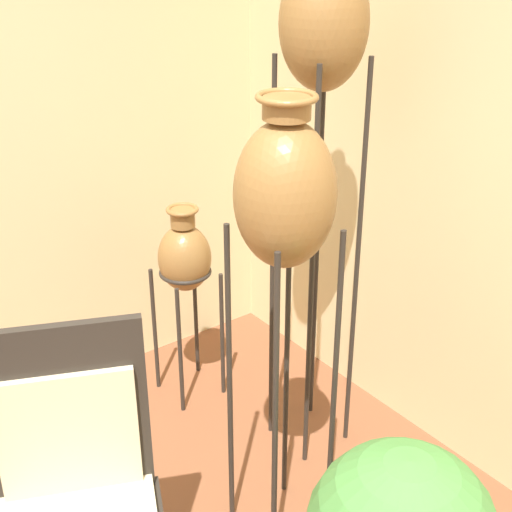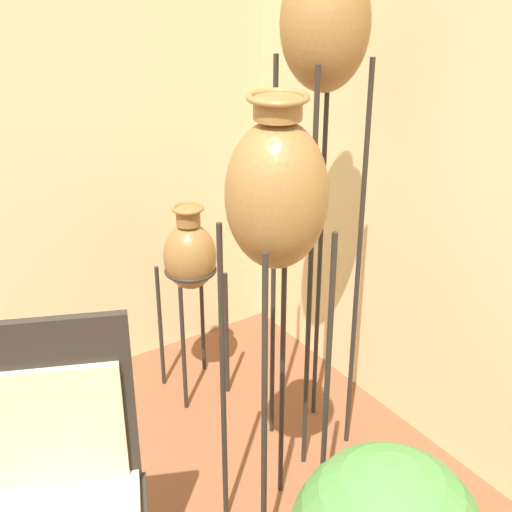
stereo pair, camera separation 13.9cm
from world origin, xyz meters
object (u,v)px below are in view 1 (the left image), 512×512
at_px(vase_stand_tall, 323,35).
at_px(chair, 73,494).
at_px(vase_stand_short, 185,260).
at_px(vase_stand_medium, 285,201).

bearing_deg(vase_stand_tall, chair, -163.39).
relative_size(vase_stand_tall, vase_stand_short, 2.16).
relative_size(vase_stand_medium, chair, 1.49).
bearing_deg(vase_stand_medium, vase_stand_tall, 37.58).
distance_m(vase_stand_medium, vase_stand_short, 1.15).
bearing_deg(vase_stand_tall, vase_stand_medium, -142.42).
relative_size(vase_stand_short, chair, 0.87).
distance_m(vase_stand_tall, chair, 1.71).
height_order(vase_stand_tall, vase_stand_short, vase_stand_tall).
height_order(vase_stand_medium, chair, vase_stand_medium).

